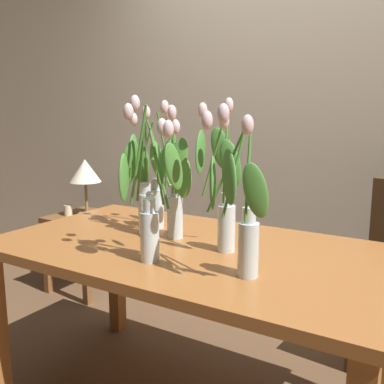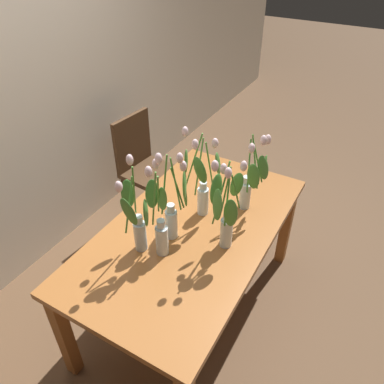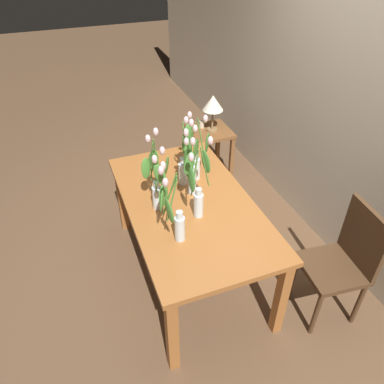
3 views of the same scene
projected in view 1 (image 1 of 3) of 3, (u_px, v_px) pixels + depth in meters
room_wall_rear at (299, 99)px, 2.76m from camera, size 9.00×0.10×2.70m
dining_table at (190, 267)px, 1.76m from camera, size 1.60×0.90×0.74m
tulip_vase_0 at (149, 193)px, 1.89m from camera, size 0.19×0.15×0.56m
tulip_vase_1 at (241, 216)px, 1.36m from camera, size 0.25×0.17×0.55m
tulip_vase_2 at (174, 190)px, 1.81m from camera, size 0.22×0.13×0.58m
tulip_vase_3 at (149, 196)px, 1.53m from camera, size 0.26×0.19×0.59m
tulip_vase_4 at (155, 187)px, 2.00m from camera, size 0.21×0.20×0.56m
tulip_vase_5 at (223, 193)px, 1.64m from camera, size 0.23×0.20×0.58m
side_table at (85, 231)px, 3.10m from camera, size 0.44×0.44×0.55m
table_lamp at (85, 172)px, 3.04m from camera, size 0.22×0.22×0.40m
pillar_candle at (68, 210)px, 3.07m from camera, size 0.06×0.06×0.07m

